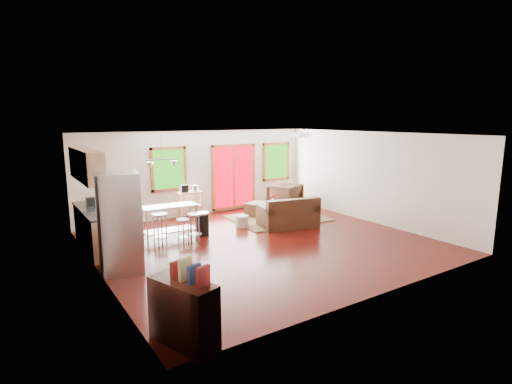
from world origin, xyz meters
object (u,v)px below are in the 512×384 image
coffee_table (287,206)px  refrigerator (120,223)px  rug (278,218)px  island (169,216)px  kitchen_cart (189,195)px  armchair (284,195)px  loveseat (289,215)px  ottoman (259,210)px

coffee_table → refrigerator: 5.65m
rug → coffee_table: coffee_table is taller
rug → refrigerator: bearing=-161.4°
coffee_table → island: size_ratio=0.72×
rug → refrigerator: size_ratio=1.38×
refrigerator → kitchen_cart: (2.82, 3.14, -0.27)m
coffee_table → armchair: (0.61, 0.93, 0.13)m
loveseat → ottoman: (-0.05, 1.43, -0.12)m
loveseat → ottoman: bearing=103.5°
coffee_table → ottoman: (-0.66, 0.55, -0.13)m
armchair → kitchen_cart: kitchen_cart is taller
coffee_table → kitchen_cart: (-2.54, 1.46, 0.37)m
loveseat → ottoman: size_ratio=2.69×
loveseat → armchair: (1.22, 1.81, 0.14)m
ottoman → armchair: bearing=16.7°
rug → kitchen_cart: (-2.23, 1.44, 0.70)m
island → kitchen_cart: (1.25, 1.63, 0.12)m
refrigerator → ottoman: bearing=35.0°
loveseat → kitchen_cart: kitchen_cart is taller
ottoman → island: island is taller
coffee_table → armchair: bearing=56.6°
coffee_table → refrigerator: refrigerator is taller
loveseat → armchair: size_ratio=1.81×
coffee_table → refrigerator: (-5.36, -1.68, 0.64)m
loveseat → ottoman: 1.43m
refrigerator → kitchen_cart: refrigerator is taller
ottoman → coffee_table: bearing=-39.8°
ottoman → island: size_ratio=0.46×
armchair → ottoman: bearing=-3.8°
coffee_table → refrigerator: size_ratio=0.51×
armchair → ottoman: size_ratio=1.48×
island → rug: bearing=3.1°
ottoman → refrigerator: refrigerator is taller
island → coffee_table: bearing=2.6°
island → kitchen_cart: kitchen_cart is taller
rug → island: (-3.48, -0.19, 0.57)m
loveseat → island: island is taller
ottoman → kitchen_cart: size_ratio=0.61×
refrigerator → island: bearing=53.5°
rug → kitchen_cart: 2.74m
loveseat → coffee_table: bearing=66.8°
refrigerator → armchair: bearing=33.2°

